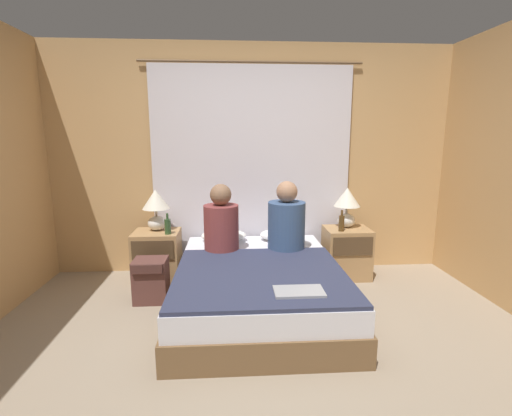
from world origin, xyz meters
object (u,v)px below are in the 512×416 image
object	(u,v)px
lamp_left	(156,205)
nightstand_right	(346,252)
person_right_in_bed	(286,222)
bed	(258,287)
beer_bottle_on_right_stand	(341,223)
beer_bottle_on_left_stand	(168,226)
nightstand_left	(157,256)
backpack_on_floor	(151,278)
person_left_in_bed	(221,224)
lamp_right	(347,203)
pillow_left	(224,236)
laptop_on_bed	(299,291)
pillow_right	(282,235)

from	to	relation	value
lamp_left	nightstand_right	bearing A→B (deg)	-1.92
nightstand_right	person_right_in_bed	size ratio (longest dim) A/B	0.79
bed	beer_bottle_on_right_stand	world-z (taller)	beer_bottle_on_right_stand
lamp_left	beer_bottle_on_left_stand	size ratio (longest dim) A/B	2.03
nightstand_left	backpack_on_floor	size ratio (longest dim) A/B	1.34
person_left_in_bed	beer_bottle_on_right_stand	xyz separation A→B (m)	(1.25, 0.21, -0.06)
lamp_right	person_left_in_bed	xyz separation A→B (m)	(-1.35, -0.38, -0.12)
pillow_left	laptop_on_bed	distance (m)	1.53
nightstand_right	person_right_in_bed	bearing A→B (deg)	-156.26
beer_bottle_on_left_stand	backpack_on_floor	world-z (taller)	beer_bottle_on_left_stand
nightstand_left	laptop_on_bed	size ratio (longest dim) A/B	1.55
lamp_right	beer_bottle_on_left_stand	distance (m)	1.91
lamp_left	backpack_on_floor	size ratio (longest dim) A/B	1.07
pillow_left	laptop_on_bed	world-z (taller)	pillow_left
bed	person_right_in_bed	world-z (taller)	person_right_in_bed
nightstand_left	person_right_in_bed	distance (m)	1.42
lamp_right	lamp_left	bearing A→B (deg)	180.00
lamp_left	lamp_right	world-z (taller)	same
nightstand_left	bed	bearing A→B (deg)	-34.99
nightstand_right	beer_bottle_on_right_stand	world-z (taller)	beer_bottle_on_right_stand
laptop_on_bed	person_right_in_bed	bearing A→B (deg)	86.53
person_right_in_bed	laptop_on_bed	size ratio (longest dim) A/B	1.95
bed	beer_bottle_on_left_stand	xyz separation A→B (m)	(-0.88, 0.61, 0.42)
lamp_right	beer_bottle_on_left_stand	world-z (taller)	lamp_right
person_right_in_bed	beer_bottle_on_right_stand	world-z (taller)	person_right_in_bed
beer_bottle_on_left_stand	pillow_right	bearing A→B (deg)	6.73
backpack_on_floor	beer_bottle_on_right_stand	bearing A→B (deg)	11.54
person_left_in_bed	person_right_in_bed	size ratio (longest dim) A/B	0.97
lamp_left	pillow_left	size ratio (longest dim) A/B	0.90
bed	pillow_left	xyz separation A→B (m)	(-0.31, 0.75, 0.27)
lamp_left	person_right_in_bed	bearing A→B (deg)	-16.11
pillow_left	beer_bottle_on_right_stand	xyz separation A→B (m)	(1.23, -0.14, 0.16)
pillow_right	person_right_in_bed	size ratio (longest dim) A/B	0.70
backpack_on_floor	lamp_right	bearing A→B (deg)	15.50
lamp_right	pillow_left	bearing A→B (deg)	-178.85
lamp_right	backpack_on_floor	bearing A→B (deg)	-164.50
pillow_right	laptop_on_bed	size ratio (longest dim) A/B	1.37
person_right_in_bed	beer_bottle_on_left_stand	bearing A→B (deg)	169.71
lamp_left	laptop_on_bed	world-z (taller)	lamp_left
nightstand_left	lamp_right	world-z (taller)	lamp_right
nightstand_left	laptop_on_bed	bearing A→B (deg)	-47.84
nightstand_right	nightstand_left	bearing A→B (deg)	180.00
lamp_left	beer_bottle_on_right_stand	xyz separation A→B (m)	(1.94, -0.17, -0.18)
person_right_in_bed	nightstand_left	bearing A→B (deg)	166.65
nightstand_right	lamp_right	xyz separation A→B (m)	(0.00, 0.07, 0.54)
bed	beer_bottle_on_right_stand	bearing A→B (deg)	33.76
beer_bottle_on_right_stand	laptop_on_bed	distance (m)	1.47
nightstand_left	backpack_on_floor	distance (m)	0.49
beer_bottle_on_left_stand	beer_bottle_on_right_stand	world-z (taller)	beer_bottle_on_right_stand
pillow_right	person_right_in_bed	distance (m)	0.42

